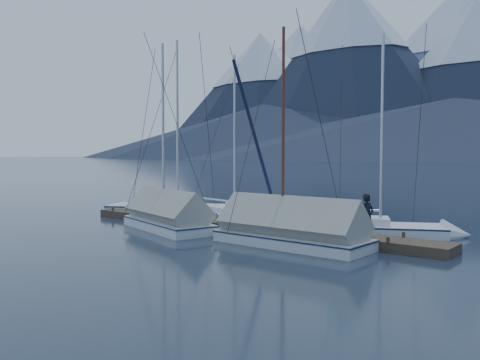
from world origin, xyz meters
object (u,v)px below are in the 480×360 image
sailboat_open_left (188,211)px  sailboat_open_mid (241,220)px  sailboat_open_right (392,232)px  sailboat_covered_far (163,219)px  person (367,216)px  sailboat_covered_near (280,233)px

sailboat_open_left → sailboat_open_mid: bearing=-12.2°
sailboat_open_right → sailboat_covered_far: sailboat_covered_far is taller
sailboat_open_mid → person: sailboat_open_mid is taller
sailboat_open_mid → sailboat_covered_far: (-1.68, -3.49, 0.28)m
sailboat_open_left → sailboat_open_mid: size_ratio=1.18×
sailboat_covered_far → person: 9.22m
sailboat_open_mid → sailboat_open_right: size_ratio=0.99×
sailboat_covered_near → sailboat_covered_far: sailboat_covered_far is taller
sailboat_open_mid → sailboat_open_right: (7.09, 1.09, 0.00)m
sailboat_open_mid → sailboat_covered_near: sailboat_open_mid is taller
person → sailboat_covered_far: bearing=112.0°
sailboat_open_mid → sailboat_open_right: 7.17m
sailboat_open_left → sailboat_open_mid: sailboat_open_left is taller
sailboat_open_left → sailboat_covered_far: (2.86, -4.47, 0.25)m
sailboat_open_right → sailboat_covered_far: 9.90m
sailboat_open_mid → person: bearing=-14.8°
sailboat_covered_far → sailboat_open_mid: bearing=64.3°
sailboat_open_mid → person: (7.39, -1.95, 0.97)m
person → sailboat_open_left: bearing=88.5°
sailboat_open_mid → sailboat_covered_far: 3.89m
sailboat_open_left → sailboat_covered_far: size_ratio=1.17×
sailboat_covered_near → sailboat_open_right: bearing=62.1°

